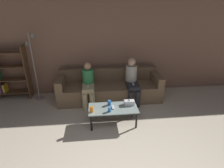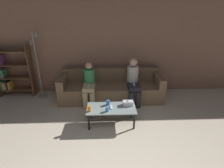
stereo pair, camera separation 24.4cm
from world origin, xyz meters
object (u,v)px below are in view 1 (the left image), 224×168
Objects in this scene: cup_near_left at (109,103)px; standing_lamp at (34,60)px; cup_far_center at (110,110)px; bookshelf at (4,74)px; seated_person_left_end at (88,83)px; seated_person_mid_left at (132,80)px; couch at (110,88)px; tissue_box at (129,103)px; cup_near_right at (92,109)px; coffee_table at (113,109)px; game_remote at (113,107)px.

standing_lamp is (-1.83, 1.24, 0.66)m from cup_near_left.
cup_far_center is at bearing -94.72° from cup_near_left.
bookshelf is (-2.70, 1.38, 0.26)m from cup_near_left.
seated_person_left_end is 0.93× the size of seated_person_mid_left.
couch is at bearing 22.92° from seated_person_left_end.
cup_far_center is at bearing -152.40° from tissue_box.
seated_person_mid_left reaches higher than couch.
seated_person_mid_left is at bearing 51.99° from cup_near_left.
cup_near_left is at bearing 32.69° from cup_near_right.
seated_person_left_end is (-0.44, 1.11, 0.13)m from cup_far_center.
standing_lamp is (-2.26, 1.27, 0.66)m from tissue_box.
cup_near_right is 1.53m from seated_person_mid_left.
cup_near_right is 0.84m from tissue_box.
coffee_table is (-0.04, -1.21, 0.05)m from couch.
cup_near_left is 2.31m from standing_lamp.
coffee_table is 1.18m from seated_person_mid_left.
coffee_table is at bearing -165.60° from tissue_box.
couch is at bearing -4.53° from standing_lamp.
seated_person_mid_left is (2.50, -0.38, -0.49)m from standing_lamp.
tissue_box is at bearing 14.74° from cup_near_right.
standing_lamp is at bearing 171.42° from seated_person_mid_left.
seated_person_left_end reaches higher than tissue_box.
standing_lamp is at bearing 140.27° from cup_far_center.
cup_far_center reaches higher than game_remote.
cup_near_left reaches higher than game_remote.
seated_person_mid_left is at bearing 58.38° from cup_far_center.
bookshelf is at bearing 152.97° from cup_near_left.
coffee_table is at bearing -28.52° from bookshelf.
tissue_box is at bearing -4.18° from cup_near_left.
cup_near_right is (-0.45, -0.12, 0.10)m from coffee_table.
cup_near_right is 0.54× the size of tissue_box.
cup_near_left is at bearing 117.49° from game_remote.
cup_far_center is (-0.09, -0.14, 0.09)m from coffee_table.
couch is at bearing 84.55° from cup_near_left.
cup_near_right is 2.84m from bookshelf.
seated_person_left_end reaches higher than game_remote.
seated_person_mid_left is at bearing -8.58° from standing_lamp.
coffee_table is at bearing -121.64° from seated_person_mid_left.
standing_lamp reaches higher than game_remote.
game_remote is at bearing -91.82° from couch.
cup_near_right is 0.11× the size of seated_person_left_end.
game_remote is at bearing -35.67° from standing_lamp.
cup_near_right reaches higher than cup_near_left.
couch is 1.10m from cup_near_left.
couch is at bearing 88.18° from coffee_table.
seated_person_mid_left reaches higher than tissue_box.
bookshelf reaches higher than cup_near_left.
tissue_box is 0.94m from seated_person_mid_left.
standing_lamp is (-1.45, 1.48, 0.65)m from cup_near_right.
cup_far_center is (0.36, -0.02, -0.01)m from cup_near_right.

